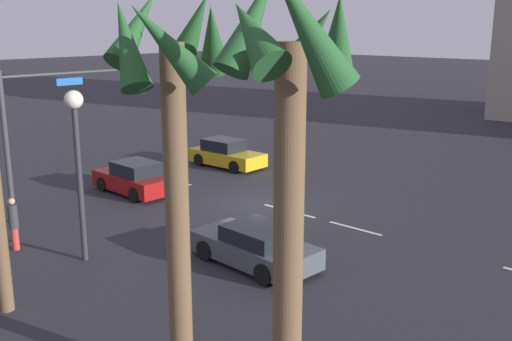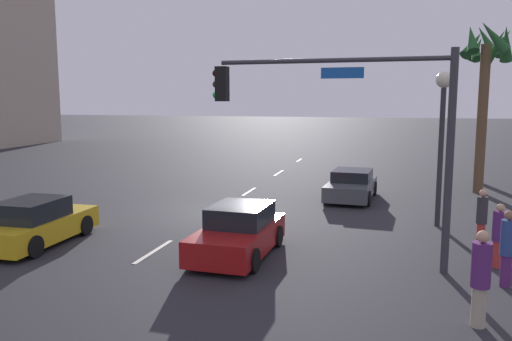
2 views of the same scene
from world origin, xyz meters
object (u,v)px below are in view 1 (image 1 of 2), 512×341
(car_2, at_px, (255,246))
(traffic_signal, at_px, (62,112))
(palm_tree_0, at_px, (289,134))
(palm_tree_1, at_px, (171,111))
(car_1, at_px, (135,179))
(pedestrian_2, at_px, (14,222))
(car_0, at_px, (226,154))
(streetlamp, at_px, (77,141))

(car_2, relative_size, traffic_signal, 0.67)
(palm_tree_0, bearing_deg, palm_tree_1, -7.57)
(palm_tree_1, bearing_deg, car_1, -33.28)
(car_2, height_order, pedestrian_2, pedestrian_2)
(car_0, bearing_deg, traffic_signal, 93.34)
(traffic_signal, distance_m, pedestrian_2, 5.32)
(car_1, relative_size, streetlamp, 0.75)
(pedestrian_2, distance_m, palm_tree_0, 13.87)
(car_0, height_order, traffic_signal, traffic_signal)
(palm_tree_1, bearing_deg, streetlamp, -18.35)
(palm_tree_1, bearing_deg, traffic_signal, -21.69)
(car_2, distance_m, palm_tree_0, 10.14)
(car_0, height_order, pedestrian_2, pedestrian_2)
(palm_tree_1, bearing_deg, pedestrian_2, -8.12)
(pedestrian_2, bearing_deg, traffic_signal, -53.63)
(car_2, height_order, palm_tree_0, palm_tree_0)
(car_0, xyz_separation_m, pedestrian_2, (-3.16, 13.03, 0.29))
(car_0, relative_size, car_1, 1.03)
(car_0, height_order, palm_tree_0, palm_tree_0)
(streetlamp, bearing_deg, car_0, -64.83)
(streetlamp, bearing_deg, palm_tree_1, 161.65)
(car_1, distance_m, palm_tree_0, 18.43)
(pedestrian_2, bearing_deg, streetlamp, -157.26)
(streetlamp, relative_size, palm_tree_1, 0.67)
(traffic_signal, relative_size, streetlamp, 1.19)
(car_1, height_order, traffic_signal, traffic_signal)
(car_0, bearing_deg, streetlamp, 115.17)
(streetlamp, distance_m, pedestrian_2, 3.92)
(traffic_signal, bearing_deg, pedestrian_2, 126.37)
(car_0, xyz_separation_m, traffic_signal, (-0.55, 9.49, 3.28))
(streetlamp, xyz_separation_m, pedestrian_2, (2.47, 1.04, -2.86))
(car_2, relative_size, streetlamp, 0.80)
(car_1, xyz_separation_m, palm_tree_1, (-12.43, 8.16, 5.02))
(car_0, distance_m, streetlamp, 13.62)
(palm_tree_0, bearing_deg, streetlamp, -15.26)
(car_0, relative_size, traffic_signal, 0.65)
(car_1, bearing_deg, traffic_signal, 90.00)
(car_1, height_order, palm_tree_0, palm_tree_0)
(car_0, relative_size, palm_tree_0, 0.51)
(car_1, height_order, palm_tree_1, palm_tree_1)
(traffic_signal, distance_m, palm_tree_1, 13.49)
(car_1, xyz_separation_m, pedestrian_2, (-2.61, 6.76, 0.29))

